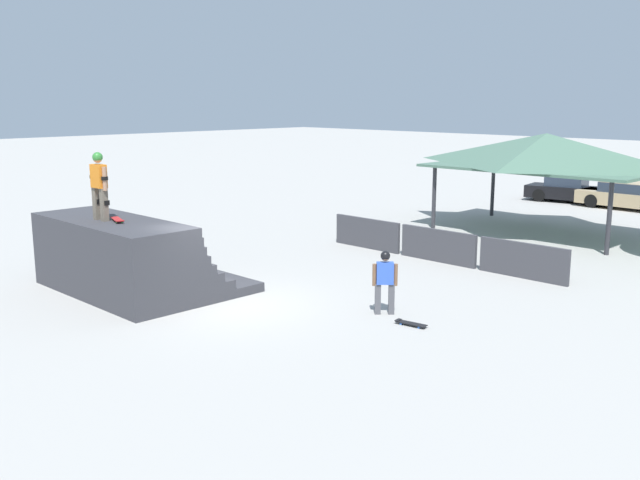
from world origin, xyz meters
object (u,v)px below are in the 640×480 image
object	(u,v)px
skateboard_on_deck	(117,219)
bystander_walking	(385,277)
skater_on_deck	(99,181)
parked_car_tan	(626,196)
parked_car_black	(568,190)
skateboard_on_ground	(410,323)

from	to	relation	value
skateboard_on_deck	bystander_walking	distance (m)	7.09
skater_on_deck	parked_car_tan	distance (m)	25.34
skateboard_on_deck	parked_car_tan	world-z (taller)	skateboard_on_deck
bystander_walking	parked_car_black	bearing A→B (deg)	-119.14
skater_on_deck	skateboard_on_deck	world-z (taller)	skater_on_deck
parked_car_black	bystander_walking	bearing A→B (deg)	-84.19
parked_car_tan	skateboard_on_deck	bearing A→B (deg)	-96.31
parked_car_black	skateboard_on_deck	bearing A→B (deg)	-99.70
skateboard_on_deck	bystander_walking	size ratio (longest dim) A/B	0.56
bystander_walking	parked_car_black	xyz separation A→B (m)	(-5.70, 21.31, -0.32)
skateboard_on_ground	skater_on_deck	bearing A→B (deg)	17.44
skater_on_deck	skateboard_on_ground	distance (m)	8.79
skateboard_on_deck	parked_car_black	xyz separation A→B (m)	(0.23, 25.02, -1.47)
parked_car_tan	skater_on_deck	bearing A→B (deg)	-97.38
skater_on_deck	skateboard_on_deck	size ratio (longest dim) A/B	2.05
bystander_walking	skateboard_on_ground	world-z (taller)	bystander_walking
skater_on_deck	skateboard_on_ground	xyz separation A→B (m)	(7.44, 3.61, -2.98)
skateboard_on_ground	skateboard_on_deck	bearing A→B (deg)	17.82
skater_on_deck	parked_car_black	world-z (taller)	skater_on_deck
skater_on_deck	skateboard_on_deck	bearing A→B (deg)	18.58
skateboard_on_deck	skater_on_deck	bearing A→B (deg)	-140.96
skateboard_on_deck	skateboard_on_ground	size ratio (longest dim) A/B	1.10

